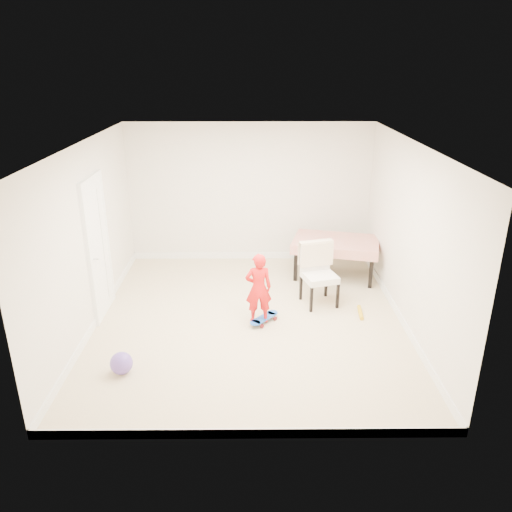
{
  "coord_description": "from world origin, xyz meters",
  "views": [
    {
      "loc": [
        0.04,
        -6.57,
        3.62
      ],
      "look_at": [
        0.1,
        0.2,
        0.95
      ],
      "focal_mm": 35.0,
      "sensor_mm": 36.0,
      "label": 1
    }
  ],
  "objects_px": {
    "dining_table": "(335,258)",
    "balloon": "(121,363)",
    "skateboard": "(264,320)",
    "dining_chair": "(320,275)",
    "child": "(258,290)"
  },
  "relations": [
    {
      "from": "skateboard",
      "to": "child",
      "type": "xyz_separation_m",
      "value": [
        -0.08,
        -0.02,
        0.49
      ]
    },
    {
      "from": "dining_chair",
      "to": "skateboard",
      "type": "bearing_deg",
      "value": -161.72
    },
    {
      "from": "dining_table",
      "to": "balloon",
      "type": "height_order",
      "value": "dining_table"
    },
    {
      "from": "dining_chair",
      "to": "child",
      "type": "distance_m",
      "value": 1.14
    },
    {
      "from": "skateboard",
      "to": "dining_chair",
      "type": "bearing_deg",
      "value": -14.82
    },
    {
      "from": "child",
      "to": "skateboard",
      "type": "bearing_deg",
      "value": -175.43
    },
    {
      "from": "skateboard",
      "to": "dining_table",
      "type": "bearing_deg",
      "value": 3.59
    },
    {
      "from": "dining_table",
      "to": "balloon",
      "type": "bearing_deg",
      "value": -122.05
    },
    {
      "from": "balloon",
      "to": "child",
      "type": "bearing_deg",
      "value": 36.22
    },
    {
      "from": "child",
      "to": "balloon",
      "type": "height_order",
      "value": "child"
    },
    {
      "from": "dining_chair",
      "to": "balloon",
      "type": "bearing_deg",
      "value": -161.08
    },
    {
      "from": "dining_table",
      "to": "child",
      "type": "relative_size",
      "value": 1.38
    },
    {
      "from": "child",
      "to": "balloon",
      "type": "distance_m",
      "value": 2.15
    },
    {
      "from": "dining_chair",
      "to": "balloon",
      "type": "height_order",
      "value": "dining_chair"
    },
    {
      "from": "dining_table",
      "to": "dining_chair",
      "type": "bearing_deg",
      "value": -96.67
    }
  ]
}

